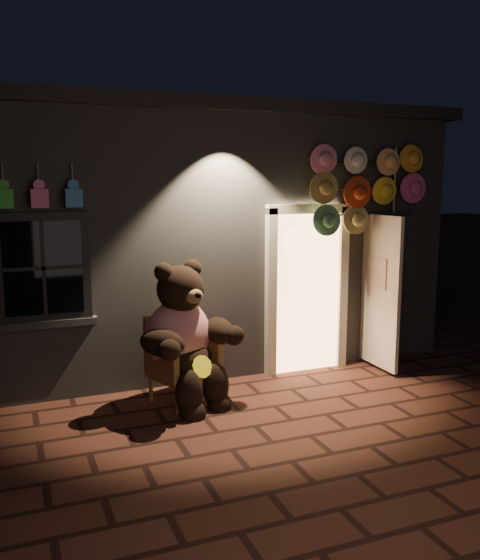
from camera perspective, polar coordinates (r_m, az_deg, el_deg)
ground at (r=6.26m, az=1.48°, el=-13.88°), size 60.00×60.00×0.00m
shop_building at (r=9.56m, az=-7.98°, el=4.98°), size 7.30×5.95×3.51m
wicker_armchair at (r=6.82m, az=-5.87°, el=-7.48°), size 0.83×0.80×0.99m
teddy_bear at (r=6.65m, az=-5.38°, el=-5.61°), size 1.17×1.10×1.71m
hat_rack at (r=7.86m, az=12.01°, el=8.83°), size 1.66×0.22×2.94m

